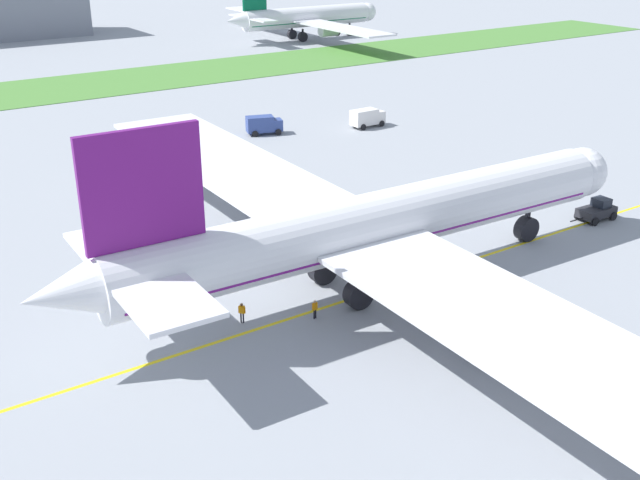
% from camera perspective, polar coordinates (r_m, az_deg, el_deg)
% --- Properties ---
extents(ground_plane, '(600.00, 600.00, 0.00)m').
position_cam_1_polar(ground_plane, '(67.00, 4.82, -3.31)').
color(ground_plane, '#9399A0').
rests_on(ground_plane, ground).
extents(apron_taxi_line, '(280.00, 0.36, 0.01)m').
position_cam_1_polar(apron_taxi_line, '(66.63, 5.11, -3.47)').
color(apron_taxi_line, yellow).
rests_on(apron_taxi_line, ground).
extents(grass_median_strip, '(320.00, 24.00, 0.10)m').
position_cam_1_polar(grass_median_strip, '(151.63, -19.26, 10.50)').
color(grass_median_strip, '#4C8438').
rests_on(grass_median_strip, ground).
extents(airliner_foreground, '(56.85, 91.44, 16.66)m').
position_cam_1_polar(airliner_foreground, '(64.26, 3.69, 1.08)').
color(airliner_foreground, white).
rests_on(airliner_foreground, ground).
extents(pushback_tug, '(5.98, 2.62, 2.27)m').
position_cam_1_polar(pushback_tug, '(85.63, 19.86, 2.09)').
color(pushback_tug, '#26262B').
rests_on(pushback_tug, ground).
extents(ground_crew_wingwalker_port, '(0.54, 0.35, 1.61)m').
position_cam_1_polar(ground_crew_wingwalker_port, '(60.92, -0.38, -5.03)').
color(ground_crew_wingwalker_port, black).
rests_on(ground_crew_wingwalker_port, ground).
extents(ground_crew_marshaller_front, '(0.48, 0.51, 1.71)m').
position_cam_1_polar(ground_crew_marshaller_front, '(60.60, -5.82, -5.25)').
color(ground_crew_marshaller_front, black).
rests_on(ground_crew_marshaller_front, ground).
extents(ground_crew_wingwalker_starboard, '(0.47, 0.45, 1.60)m').
position_cam_1_polar(ground_crew_wingwalker_starboard, '(69.49, -8.52, -1.60)').
color(ground_crew_wingwalker_starboard, black).
rests_on(ground_crew_wingwalker_starboard, ground).
extents(service_truck_baggage_loader, '(5.55, 3.61, 2.69)m').
position_cam_1_polar(service_truck_baggage_loader, '(113.21, -4.20, 8.55)').
color(service_truck_baggage_loader, '#33478C').
rests_on(service_truck_baggage_loader, ground).
extents(service_truck_fuel_bowser, '(5.41, 2.54, 2.72)m').
position_cam_1_polar(service_truck_fuel_bowser, '(117.21, 3.53, 9.08)').
color(service_truck_fuel_bowser, white).
rests_on(service_truck_fuel_bowser, ground).
extents(parked_airliner_far_outer, '(44.22, 68.90, 16.16)m').
position_cam_1_polar(parked_airliner_far_outer, '(203.05, -1.16, 16.17)').
color(parked_airliner_far_outer, white).
rests_on(parked_airliner_far_outer, ground).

